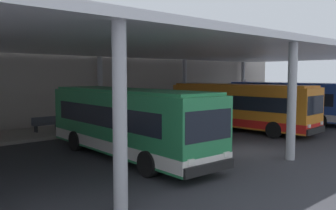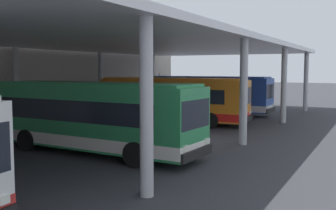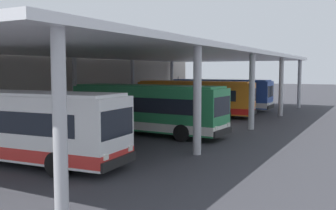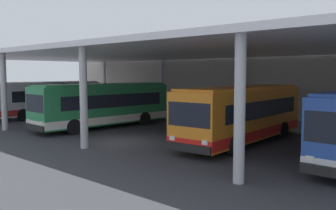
# 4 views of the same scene
# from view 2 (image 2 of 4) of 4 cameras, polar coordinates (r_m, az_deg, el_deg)

# --- Properties ---
(ground_plane) EXTENTS (200.00, 200.00, 0.00)m
(ground_plane) POSITION_cam_2_polar(r_m,az_deg,el_deg) (21.19, 4.18, -5.07)
(ground_plane) COLOR #333338
(platform_kerb) EXTENTS (42.00, 4.50, 0.18)m
(platform_kerb) POSITION_cam_2_polar(r_m,az_deg,el_deg) (28.02, -18.36, -2.64)
(platform_kerb) COLOR gray
(platform_kerb) RESTS_ON ground
(station_building_facade) EXTENTS (48.00, 1.60, 6.79)m
(station_building_facade) POSITION_cam_2_polar(r_m,az_deg,el_deg) (30.23, -22.80, 4.06)
(station_building_facade) COLOR #ADA399
(station_building_facade) RESTS_ON ground
(canopy_shelter) EXTENTS (40.00, 17.00, 5.55)m
(canopy_shelter) POSITION_cam_2_polar(r_m,az_deg,el_deg) (23.68, -8.13, 8.81)
(canopy_shelter) COLOR silver
(canopy_shelter) RESTS_ON ground
(bus_second_bay) EXTENTS (3.03, 10.63, 3.17)m
(bus_second_bay) POSITION_cam_2_polar(r_m,az_deg,el_deg) (18.04, -10.90, -1.61)
(bus_second_bay) COLOR #28844C
(bus_second_bay) RESTS_ON ground
(bus_middle_bay) EXTENTS (3.10, 10.65, 3.17)m
(bus_middle_bay) POSITION_cam_2_polar(r_m,az_deg,el_deg) (27.68, 0.69, 0.79)
(bus_middle_bay) COLOR orange
(bus_middle_bay) RESTS_ON ground
(bus_far_bay) EXTENTS (2.75, 10.54, 3.17)m
(bus_far_bay) POSITION_cam_2_polar(r_m,az_deg,el_deg) (33.72, 5.84, 1.53)
(bus_far_bay) COLOR #284CA8
(bus_far_bay) RESTS_ON ground
(banner_sign) EXTENTS (0.70, 0.12, 3.20)m
(banner_sign) POSITION_cam_2_polar(r_m,az_deg,el_deg) (39.54, -1.25, 2.55)
(banner_sign) COLOR #B2B2B7
(banner_sign) RESTS_ON platform_kerb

